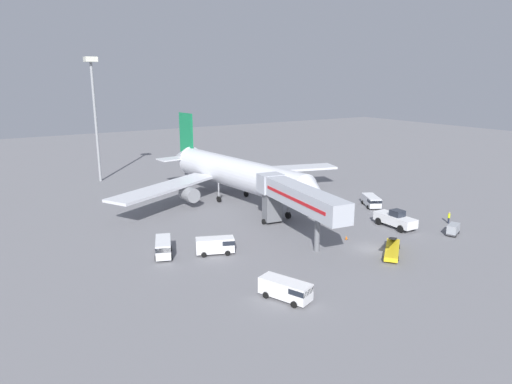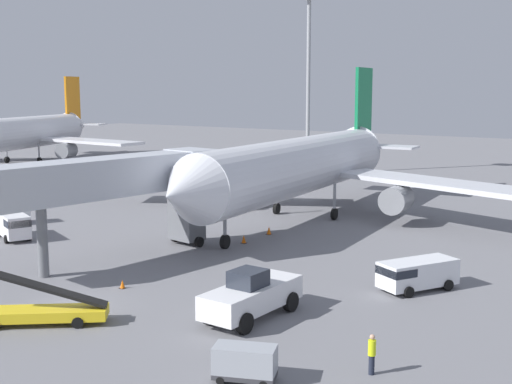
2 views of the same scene
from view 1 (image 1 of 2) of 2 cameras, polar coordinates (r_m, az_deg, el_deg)
name	(u,v)px [view 1 (image 1 of 2)]	position (r m, az deg, el deg)	size (l,w,h in m)	color
ground_plane	(370,249)	(61.90, 14.01, -6.87)	(300.00, 300.00, 0.00)	slate
airplane_at_gate	(234,173)	(82.32, -2.70, 2.39)	(48.10, 43.72, 14.70)	silver
jet_bridge	(295,197)	(63.06, 4.84, -0.63)	(5.76, 20.41, 7.58)	#B2B7C1
pushback_tug	(395,219)	(71.09, 16.93, -3.26)	(2.73, 6.66, 2.73)	white
belt_loader_truck	(392,248)	(60.58, 16.58, -6.73)	(6.53, 5.75, 3.33)	yellow
service_van_rear_left	(287,289)	(46.85, 3.83, -11.93)	(3.80, 5.71, 2.01)	white
service_van_rear_right	(163,247)	(58.45, -11.45, -6.72)	(3.48, 5.21, 2.12)	white
service_van_outer_right	(216,245)	(58.29, -4.97, -6.55)	(5.11, 3.48, 2.11)	white
service_van_outer_left	(372,201)	(81.39, 14.17, -1.04)	(4.13, 5.37, 1.86)	white
baggage_cart_near_center	(453,229)	(70.70, 23.32, -4.26)	(2.92, 2.15, 1.55)	#38383D
ground_crew_worker_foreground	(449,217)	(75.92, 22.85, -2.91)	(0.48, 0.48, 1.81)	#1E2333
safety_cone_alpha	(280,213)	(74.50, 3.01, -2.62)	(0.43, 0.43, 0.65)	black
safety_cone_bravo	(266,207)	(77.49, 1.26, -1.93)	(0.45, 0.45, 0.69)	black
safety_cone_charlie	(346,238)	(64.56, 11.17, -5.58)	(0.36, 0.36, 0.55)	black
apron_light_mast	(94,96)	(102.26, -19.53, 11.13)	(2.40, 2.40, 25.75)	#93969B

